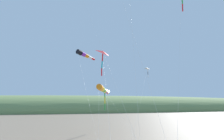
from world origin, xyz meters
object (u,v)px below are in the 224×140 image
(kite_windsock_magenta_far_left, at_px, (103,89))
(kite_windsock_white_trailing, at_px, (84,55))
(kite_delta_checkered_midright, at_px, (105,90))
(kite_delta_rainbow_low_near, at_px, (103,53))
(kite_delta_blue_topmost, at_px, (147,69))

(kite_windsock_magenta_far_left, relative_size, kite_windsock_white_trailing, 0.62)
(kite_windsock_magenta_far_left, distance_m, kite_windsock_white_trailing, 11.62)
(kite_delta_checkered_midright, relative_size, kite_delta_rainbow_low_near, 1.27)
(kite_windsock_magenta_far_left, distance_m, kite_delta_rainbow_low_near, 4.43)
(kite_delta_checkered_midright, bearing_deg, kite_windsock_magenta_far_left, 170.11)
(kite_windsock_magenta_far_left, height_order, kite_delta_blue_topmost, kite_delta_blue_topmost)
(kite_windsock_white_trailing, bearing_deg, kite_windsock_magenta_far_left, -167.73)
(kite_delta_rainbow_low_near, bearing_deg, kite_windsock_magenta_far_left, 173.24)
(kite_windsock_magenta_far_left, bearing_deg, kite_delta_rainbow_low_near, -6.76)
(kite_delta_checkered_midright, bearing_deg, kite_delta_rainbow_low_near, 169.20)
(kite_windsock_white_trailing, height_order, kite_delta_rainbow_low_near, kite_windsock_white_trailing)
(kite_delta_rainbow_low_near, bearing_deg, kite_delta_checkered_midright, -10.80)
(kite_delta_rainbow_low_near, bearing_deg, kite_delta_blue_topmost, -56.38)
(kite_delta_checkered_midright, xyz_separation_m, kite_windsock_white_trailing, (3.87, 3.06, 6.09))
(kite_windsock_white_trailing, distance_m, kite_delta_rainbow_low_near, 8.79)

